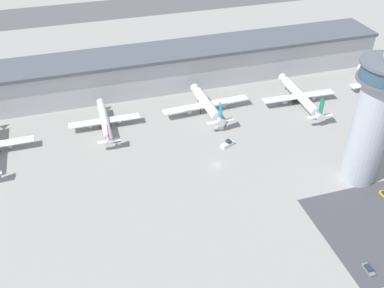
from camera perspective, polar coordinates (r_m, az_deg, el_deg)
ground_plane at (r=170.59m, az=3.34°, el=-2.71°), size 1000.00×1000.00×0.00m
terminal_building at (r=222.08m, az=-2.68°, el=10.25°), size 223.28×25.00×19.29m
runway_strip at (r=339.32m, az=-8.20°, el=17.58°), size 334.92×44.00×0.01m
control_tower at (r=161.37m, az=22.95°, el=3.11°), size 18.21×18.21×53.03m
airplane_gate_bravo at (r=192.54m, az=-11.57°, el=3.05°), size 31.22×34.45×11.32m
airplane_gate_charlie at (r=199.53m, az=1.99°, el=5.32°), size 41.89×34.18×13.91m
airplane_gate_delta at (r=212.57m, az=14.18°, el=6.22°), size 36.66×40.57×13.58m
airplane_gate_echo at (r=239.55m, az=23.84°, el=7.54°), size 32.37×36.21×12.08m
service_truck_catering at (r=192.50m, az=3.82°, el=2.72°), size 4.62×8.04×2.72m
service_truck_fuel at (r=180.32m, az=4.77°, el=0.02°), size 6.24×4.41×2.51m
service_truck_baggage at (r=216.75m, az=13.39°, el=5.94°), size 2.97×6.94×3.03m
car_green_van at (r=144.36m, az=22.47°, el=-15.19°), size 1.92×4.76×1.49m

